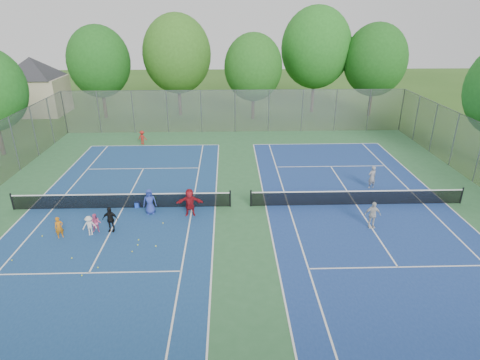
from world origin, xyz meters
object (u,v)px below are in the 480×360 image
object	(u,v)px
net_left	(122,201)
ball_hopper	(154,201)
ball_crate	(138,204)
net_right	(357,198)
instructor	(372,177)

from	to	relation	value
net_left	ball_hopper	world-z (taller)	net_left
ball_crate	net_left	bearing A→B (deg)	-169.35
net_right	net_left	bearing A→B (deg)	180.00
net_left	net_right	size ratio (longest dim) A/B	1.00
ball_crate	instructor	xyz separation A→B (m)	(14.84, 2.26, 0.62)
net_right	ball_crate	world-z (taller)	net_right
instructor	net_left	bearing A→B (deg)	-9.38
instructor	ball_hopper	bearing A→B (deg)	-9.68
net_left	net_right	distance (m)	14.00
ball_hopper	instructor	size ratio (longest dim) A/B	0.33
net_left	net_right	world-z (taller)	same
ball_crate	ball_hopper	distance (m)	0.96
ball_hopper	instructor	xyz separation A→B (m)	(13.91, 2.07, 0.52)
ball_crate	net_right	bearing A→B (deg)	-0.69
ball_hopper	instructor	world-z (taller)	instructor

